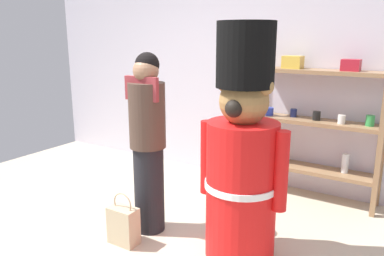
% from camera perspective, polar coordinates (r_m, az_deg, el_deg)
% --- Properties ---
extents(back_wall, '(6.40, 0.12, 2.60)m').
position_cam_1_polar(back_wall, '(4.58, 9.85, 8.14)').
color(back_wall, silver).
rests_on(back_wall, ground_plane).
extents(merchandise_shelf, '(1.33, 0.35, 1.75)m').
position_cam_1_polar(merchandise_shelf, '(4.19, 18.06, 1.62)').
color(merchandise_shelf, '#93704C').
rests_on(merchandise_shelf, ground_plane).
extents(teddy_bear_guard, '(0.73, 0.57, 1.82)m').
position_cam_1_polar(teddy_bear_guard, '(2.94, 7.50, -4.52)').
color(teddy_bear_guard, red).
rests_on(teddy_bear_guard, ground_plane).
extents(person_shopper, '(0.33, 0.31, 1.59)m').
position_cam_1_polar(person_shopper, '(3.33, -6.62, -1.81)').
color(person_shopper, black).
rests_on(person_shopper, ground_plane).
extents(shopping_bag, '(0.25, 0.15, 0.46)m').
position_cam_1_polar(shopping_bag, '(3.37, -10.21, -14.06)').
color(shopping_bag, '#C1AD89').
rests_on(shopping_bag, ground_plane).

